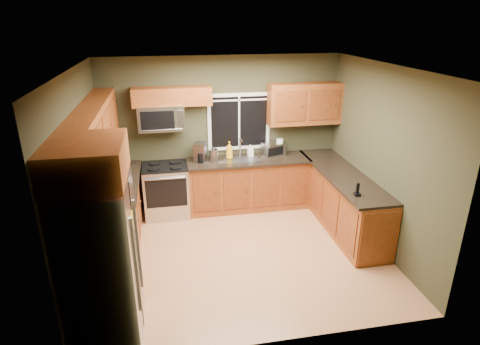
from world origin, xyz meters
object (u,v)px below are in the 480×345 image
object	(u,v)px
kettle	(214,155)
soap_bottle_c	(215,153)
soap_bottle_a	(229,150)
paper_towel_roll	(280,146)
microwave	(161,118)
range	(166,190)
soap_bottle_b	(250,151)
refrigerator	(101,263)
cordless_phone	(357,192)
coffee_maker	(200,153)
toaster_oven	(274,149)

from	to	relation	value
kettle	soap_bottle_c	size ratio (longest dim) A/B	1.70
kettle	soap_bottle_a	size ratio (longest dim) A/B	0.89
paper_towel_roll	microwave	bearing A→B (deg)	-178.47
range	soap_bottle_c	xyz separation A→B (m)	(0.89, 0.23, 0.55)
range	soap_bottle_b	size ratio (longest dim) A/B	4.39
range	paper_towel_roll	size ratio (longest dim) A/B	2.93
refrigerator	soap_bottle_c	bearing A→B (deg)	62.17
kettle	soap_bottle_a	bearing A→B (deg)	20.43
microwave	cordless_phone	world-z (taller)	microwave
soap_bottle_b	kettle	bearing A→B (deg)	-167.87
range	soap_bottle_b	world-z (taller)	soap_bottle_b
range	cordless_phone	world-z (taller)	cordless_phone
refrigerator	kettle	xyz separation A→B (m)	(1.53, 2.78, 0.17)
soap_bottle_b	soap_bottle_c	size ratio (longest dim) A/B	1.33
paper_towel_roll	coffee_maker	bearing A→B (deg)	-175.45
coffee_maker	soap_bottle_c	world-z (taller)	coffee_maker
range	soap_bottle_c	size ratio (longest dim) A/B	5.84
refrigerator	range	distance (m)	2.89
refrigerator	soap_bottle_c	world-z (taller)	refrigerator
refrigerator	kettle	bearing A→B (deg)	61.14
coffee_maker	soap_bottle_a	xyz separation A→B (m)	(0.52, 0.05, 0.00)
paper_towel_roll	soap_bottle_a	size ratio (longest dim) A/B	1.04
coffee_maker	kettle	size ratio (longest dim) A/B	1.20
microwave	soap_bottle_c	distance (m)	1.15
kettle	toaster_oven	bearing A→B (deg)	6.80
refrigerator	microwave	xyz separation A→B (m)	(0.69, 2.91, 0.83)
soap_bottle_a	range	bearing A→B (deg)	-173.75
range	kettle	world-z (taller)	kettle
range	kettle	distance (m)	1.03
toaster_oven	soap_bottle_b	distance (m)	0.43
refrigerator	cordless_phone	distance (m)	3.50
kettle	cordless_phone	xyz separation A→B (m)	(1.82, -1.79, -0.07)
paper_towel_roll	soap_bottle_a	world-z (taller)	paper_towel_roll
soap_bottle_b	refrigerator	bearing A→B (deg)	-127.13
microwave	coffee_maker	world-z (taller)	microwave
coffee_maker	cordless_phone	world-z (taller)	coffee_maker
toaster_oven	soap_bottle_a	world-z (taller)	soap_bottle_a
soap_bottle_a	soap_bottle_c	bearing A→B (deg)	156.83
soap_bottle_a	paper_towel_roll	bearing A→B (deg)	4.06
kettle	paper_towel_roll	world-z (taller)	paper_towel_roll
paper_towel_roll	cordless_phone	distance (m)	2.05
coffee_maker	paper_towel_roll	world-z (taller)	coffee_maker
coffee_maker	paper_towel_roll	xyz separation A→B (m)	(1.46, 0.12, -0.01)
kettle	soap_bottle_b	distance (m)	0.70
refrigerator	cordless_phone	world-z (taller)	refrigerator
coffee_maker	kettle	xyz separation A→B (m)	(0.22, -0.06, -0.03)
refrigerator	paper_towel_roll	distance (m)	4.06
refrigerator	microwave	distance (m)	3.10
soap_bottle_a	soap_bottle_c	distance (m)	0.28
soap_bottle_a	cordless_phone	bearing A→B (deg)	-51.28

